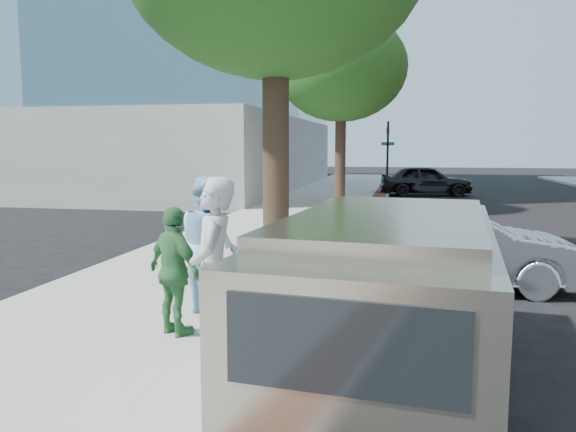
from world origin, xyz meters
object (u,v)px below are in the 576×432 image
(person_officer, at_px, (209,245))
(person_gray, at_px, (213,272))
(person_green, at_px, (175,271))
(bg_car, at_px, (426,180))
(parking_meter, at_px, (331,225))
(van, at_px, (393,287))
(sedan_silver, at_px, (453,248))

(person_officer, bearing_deg, person_gray, 157.31)
(person_green, bearing_deg, bg_car, -67.97)
(parking_meter, bearing_deg, van, -70.87)
(van, bearing_deg, parking_meter, 114.59)
(bg_car, bearing_deg, sedan_silver, 172.43)
(person_green, distance_m, bg_car, 23.08)
(person_officer, bearing_deg, van, -163.56)
(person_green, relative_size, sedan_silver, 0.37)
(person_gray, distance_m, person_green, 1.15)
(parking_meter, height_order, van, van)
(sedan_silver, height_order, bg_car, bg_car)
(person_officer, bearing_deg, sedan_silver, -95.85)
(sedan_silver, xyz_separation_m, bg_car, (0.13, 19.08, 0.06))
(person_gray, distance_m, bg_car, 23.78)
(person_gray, bearing_deg, bg_car, 161.27)
(parking_meter, xyz_separation_m, person_officer, (-1.48, -1.60, -0.10))
(person_officer, bearing_deg, bg_car, -53.33)
(person_green, bearing_deg, van, -158.81)
(person_gray, relative_size, sedan_silver, 0.46)
(sedan_silver, relative_size, bg_car, 0.95)
(person_officer, height_order, bg_car, person_officer)
(person_officer, xyz_separation_m, person_green, (-0.09, -0.98, -0.16))
(person_officer, xyz_separation_m, bg_car, (3.61, 21.80, -0.34))
(person_green, height_order, sedan_silver, person_green)
(van, bearing_deg, person_green, 175.39)
(person_officer, height_order, person_green, person_officer)
(person_gray, relative_size, person_green, 1.26)
(parking_meter, bearing_deg, person_green, -121.30)
(person_green, relative_size, van, 0.31)
(sedan_silver, bearing_deg, person_green, 133.27)
(parking_meter, relative_size, sedan_silver, 0.34)
(sedan_silver, xyz_separation_m, van, (-0.94, -4.17, 0.29))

